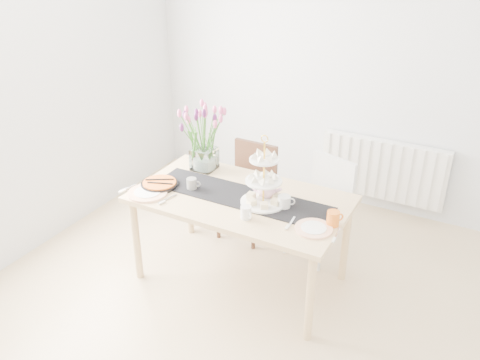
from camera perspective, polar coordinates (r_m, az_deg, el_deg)
The scene contains 16 objects.
room_shell at distance 3.02m, azimuth -1.82°, elevation 1.70°, with size 4.50×4.50×4.50m.
radiator at distance 5.10m, azimuth 15.73°, elevation 1.14°, with size 1.20×0.08×0.60m, color white.
dining_table at distance 3.85m, azimuth 0.08°, elevation -2.88°, with size 1.60×0.90×0.75m.
chair_brown at distance 4.57m, azimuth 1.11°, elevation -0.35°, with size 0.43×0.43×0.85m.
chair_white at distance 4.34m, azimuth 9.38°, elevation -2.21°, with size 0.53×0.53×0.86m.
table_runner at distance 3.81m, azimuth 0.08°, elevation -1.83°, with size 1.40×0.35×0.01m, color black.
tulip_vase at distance 4.10m, azimuth -4.16°, elevation 5.91°, with size 0.67×0.67×0.57m.
cake_stand at distance 3.65m, azimuth 2.66°, elevation -0.78°, with size 0.33×0.33×0.49m.
teapot at distance 3.76m, azimuth 3.04°, elevation -1.08°, with size 0.23×0.19×0.15m, color silver, non-canonical shape.
cream_jug at distance 3.66m, azimuth 4.97°, elevation -2.47°, with size 0.09×0.09×0.09m, color silver.
tart_tin at distance 4.00m, azimuth -9.02°, elevation -0.44°, with size 0.29×0.29×0.04m.
mug_grey at distance 3.91m, azimuth -5.45°, elevation -0.44°, with size 0.08×0.08×0.09m, color slate.
mug_white at distance 3.52m, azimuth 0.68°, elevation -3.65°, with size 0.08×0.08×0.09m, color silver.
mug_orange at distance 3.50m, azimuth 10.41°, elevation -4.26°, with size 0.09×0.09×0.10m, color orange.
plate_left at distance 3.91m, azimuth -10.35°, elevation -1.43°, with size 0.30×0.30×0.02m, color white.
plate_right at distance 3.45m, azimuth 8.27°, elevation -5.41°, with size 0.26×0.26×0.01m, color white.
Camera 1 is at (1.38, -2.36, 2.59)m, focal length 38.00 mm.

